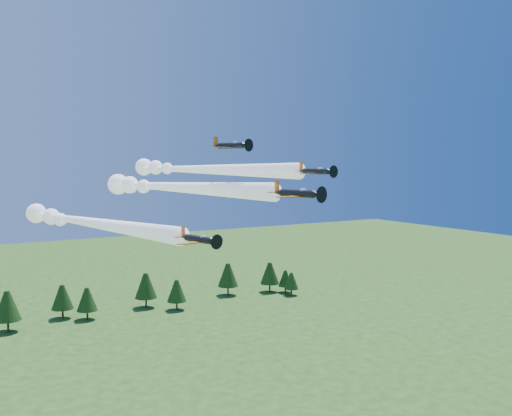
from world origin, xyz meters
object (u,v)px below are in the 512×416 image
plane_left (86,222)px  plane_slot (231,146)px  plane_right (195,169)px  plane_lead (171,187)px

plane_left → plane_slot: bearing=-67.0°
plane_left → plane_right: plane_right is taller
plane_right → plane_slot: plane_slot is taller
plane_lead → plane_slot: plane_slot is taller
plane_lead → plane_right: (10.61, 13.62, 2.60)m
plane_left → plane_slot: 29.49m
plane_right → plane_left: bearing=-179.6°
plane_slot → plane_right: bearing=59.7°
plane_lead → plane_right: size_ratio=0.85×
plane_right → plane_lead: bearing=-137.6°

